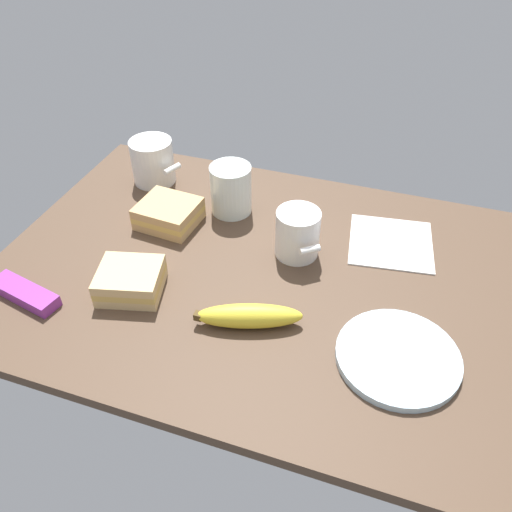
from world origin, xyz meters
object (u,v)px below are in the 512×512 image
at_px(coffee_mug_milky, 153,161).
at_px(sandwich_main, 130,281).
at_px(coffee_mug_black, 298,233).
at_px(plate_of_food, 398,357).
at_px(banana, 249,316).
at_px(paper_napkin, 391,243).
at_px(snack_bar, 25,293).
at_px(sandwich_side, 169,214).
at_px(glass_of_milk, 231,192).

relative_size(coffee_mug_milky, sandwich_main, 0.94).
bearing_deg(coffee_mug_black, coffee_mug_milky, -21.37).
height_order(plate_of_food, coffee_mug_black, coffee_mug_black).
bearing_deg(banana, coffee_mug_black, -97.22).
distance_m(plate_of_food, paper_napkin, 0.27).
bearing_deg(coffee_mug_milky, snack_bar, 84.57).
bearing_deg(paper_napkin, coffee_mug_milky, -6.30).
bearing_deg(coffee_mug_milky, sandwich_side, 126.69).
bearing_deg(sandwich_main, coffee_mug_black, -142.18).
bearing_deg(plate_of_food, banana, 1.14).
distance_m(coffee_mug_black, banana, 0.19).
xyz_separation_m(sandwich_main, snack_bar, (0.16, 0.07, -0.01)).
bearing_deg(glass_of_milk, sandwich_side, 38.72).
relative_size(sandwich_main, snack_bar, 0.95).
bearing_deg(coffee_mug_black, plate_of_food, 137.38).
relative_size(coffee_mug_milky, paper_napkin, 0.76).
bearing_deg(glass_of_milk, coffee_mug_milky, -14.51).
bearing_deg(coffee_mug_black, glass_of_milk, -29.02).
relative_size(coffee_mug_black, coffee_mug_milky, 0.85).
height_order(plate_of_food, glass_of_milk, glass_of_milk).
bearing_deg(coffee_mug_black, sandwich_main, 37.82).
xyz_separation_m(coffee_mug_black, sandwich_main, (0.23, 0.18, -0.02)).
distance_m(plate_of_food, snack_bar, 0.59).
xyz_separation_m(glass_of_milk, banana, (-0.13, 0.28, -0.02)).
relative_size(sandwich_main, paper_napkin, 0.81).
bearing_deg(glass_of_milk, paper_napkin, 178.92).
xyz_separation_m(plate_of_food, banana, (0.22, 0.00, 0.01)).
height_order(coffee_mug_black, sandwich_side, coffee_mug_black).
bearing_deg(sandwich_main, snack_bar, 24.24).
relative_size(sandwich_side, paper_napkin, 0.77).
distance_m(coffee_mug_milky, banana, 0.46).
height_order(plate_of_food, paper_napkin, plate_of_food).
distance_m(plate_of_food, sandwich_main, 0.43).
distance_m(plate_of_food, banana, 0.23).
relative_size(plate_of_food, snack_bar, 1.42).
xyz_separation_m(coffee_mug_milky, glass_of_milk, (-0.19, 0.05, -0.01)).
xyz_separation_m(plate_of_food, paper_napkin, (0.04, -0.27, -0.00)).
xyz_separation_m(glass_of_milk, paper_napkin, (-0.31, 0.01, -0.04)).
bearing_deg(sandwich_main, sandwich_side, -83.06).
xyz_separation_m(coffee_mug_black, banana, (0.02, 0.19, -0.03)).
xyz_separation_m(sandwich_side, snack_bar, (0.13, 0.26, -0.01)).
bearing_deg(sandwich_side, banana, 139.37).
xyz_separation_m(sandwich_main, glass_of_milk, (-0.07, -0.27, 0.02)).
distance_m(coffee_mug_milky, glass_of_milk, 0.20).
height_order(sandwich_main, banana, sandwich_main).
bearing_deg(banana, sandwich_main, -2.62).
height_order(coffee_mug_black, banana, coffee_mug_black).
bearing_deg(plate_of_food, coffee_mug_black, -42.62).
height_order(coffee_mug_black, snack_bar, coffee_mug_black).
distance_m(glass_of_milk, paper_napkin, 0.32).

